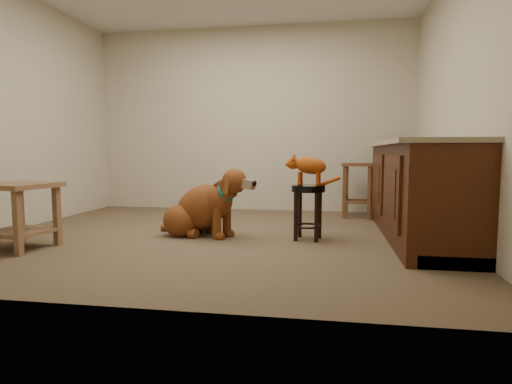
% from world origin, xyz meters
% --- Properties ---
extents(floor, '(4.50, 4.00, 0.01)m').
position_xyz_m(floor, '(0.00, 0.00, 0.00)').
color(floor, brown).
rests_on(floor, ground).
extents(room_shell, '(4.54, 4.04, 2.62)m').
position_xyz_m(room_shell, '(0.00, 0.00, 1.68)').
color(room_shell, beige).
rests_on(room_shell, ground).
extents(cabinet_run, '(0.70, 2.56, 0.94)m').
position_xyz_m(cabinet_run, '(1.94, 0.30, 0.44)').
color(cabinet_run, '#3E1B0B').
rests_on(cabinet_run, ground).
extents(padded_stool, '(0.32, 0.32, 0.52)m').
position_xyz_m(padded_stool, '(0.91, -0.03, 0.37)').
color(padded_stool, black).
rests_on(padded_stool, ground).
extents(wood_stool, '(0.42, 0.42, 0.70)m').
position_xyz_m(wood_stool, '(1.46, 1.49, 0.36)').
color(wood_stool, brown).
rests_on(wood_stool, ground).
extents(side_table, '(0.62, 0.62, 0.57)m').
position_xyz_m(side_table, '(-1.54, -0.82, 0.38)').
color(side_table, brown).
rests_on(side_table, ground).
extents(golden_retriever, '(1.08, 0.67, 0.72)m').
position_xyz_m(golden_retriever, '(-0.14, 0.00, 0.27)').
color(golden_retriever, '#663113').
rests_on(golden_retriever, ground).
extents(tabby_kitten, '(0.53, 0.19, 0.33)m').
position_xyz_m(tabby_kitten, '(0.89, -0.02, 0.70)').
color(tabby_kitten, '#A54210').
rests_on(tabby_kitten, padded_stool).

